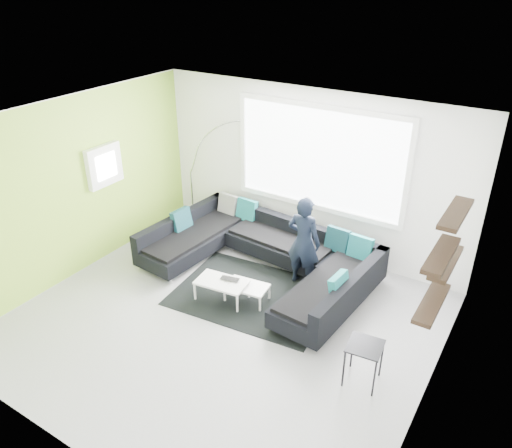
{
  "coord_description": "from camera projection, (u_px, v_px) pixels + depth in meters",
  "views": [
    {
      "loc": [
        3.34,
        -4.45,
        4.46
      ],
      "look_at": [
        -0.01,
        0.9,
        1.16
      ],
      "focal_mm": 35.0,
      "sensor_mm": 36.0,
      "label": 1
    }
  ],
  "objects": [
    {
      "name": "ground",
      "position": [
        223.0,
        322.0,
        6.98
      ],
      "size": [
        5.5,
        5.5,
        0.0
      ],
      "primitive_type": "plane",
      "color": "gray",
      "rests_on": "ground"
    },
    {
      "name": "room_shell",
      "position": [
        230.0,
        201.0,
        6.28
      ],
      "size": [
        5.54,
        5.04,
        2.82
      ],
      "color": "white",
      "rests_on": "ground"
    },
    {
      "name": "sectional_sofa",
      "position": [
        257.0,
        259.0,
        7.86
      ],
      "size": [
        3.62,
        2.4,
        0.75
      ],
      "rotation": [
        0.0,
        0.0,
        -0.08
      ],
      "color": "black",
      "rests_on": "ground"
    },
    {
      "name": "rug",
      "position": [
        253.0,
        295.0,
        7.56
      ],
      "size": [
        2.46,
        1.89,
        0.01
      ],
      "primitive_type": "cube",
      "rotation": [
        0.0,
        0.0,
        0.1
      ],
      "color": "black",
      "rests_on": "ground"
    },
    {
      "name": "coffee_table",
      "position": [
        234.0,
        291.0,
        7.38
      ],
      "size": [
        1.03,
        0.67,
        0.32
      ],
      "primitive_type": "cube",
      "rotation": [
        0.0,
        0.0,
        0.12
      ],
      "color": "silver",
      "rests_on": "ground"
    },
    {
      "name": "arc_lamp",
      "position": [
        191.0,
        172.0,
        9.17
      ],
      "size": [
        2.15,
        1.4,
        2.11
      ],
      "primitive_type": null,
      "rotation": [
        0.0,
        0.0,
        0.26
      ],
      "color": "silver",
      "rests_on": "ground"
    },
    {
      "name": "side_table",
      "position": [
        363.0,
        363.0,
        5.88
      ],
      "size": [
        0.44,
        0.44,
        0.55
      ],
      "primitive_type": "cube",
      "rotation": [
        0.0,
        0.0,
        0.11
      ],
      "color": "black",
      "rests_on": "ground"
    },
    {
      "name": "person",
      "position": [
        304.0,
        242.0,
        7.52
      ],
      "size": [
        0.54,
        0.36,
        1.47
      ],
      "primitive_type": "imported",
      "rotation": [
        0.0,
        0.0,
        3.14
      ],
      "color": "black",
      "rests_on": "ground"
    },
    {
      "name": "laptop",
      "position": [
        229.0,
        280.0,
        7.33
      ],
      "size": [
        0.36,
        0.3,
        0.02
      ],
      "primitive_type": "imported",
      "rotation": [
        0.0,
        0.0,
        0.22
      ],
      "color": "black",
      "rests_on": "coffee_table"
    }
  ]
}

